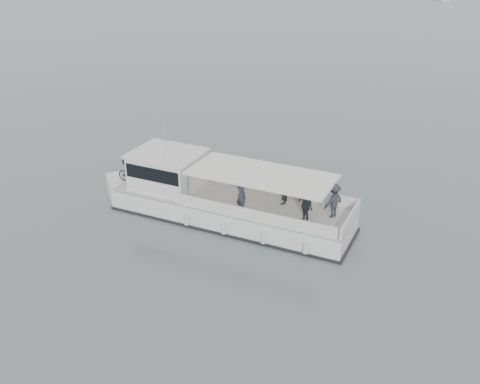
% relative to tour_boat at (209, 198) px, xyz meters
% --- Properties ---
extents(ground, '(1400.00, 1400.00, 0.00)m').
position_rel_tour_boat_xyz_m(ground, '(-1.69, -2.81, -0.93)').
color(ground, '#525E61').
rests_on(ground, ground).
extents(tour_boat, '(13.52, 3.73, 5.64)m').
position_rel_tour_boat_xyz_m(tour_boat, '(0.00, 0.00, 0.00)').
color(tour_boat, white).
rests_on(tour_boat, ground).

